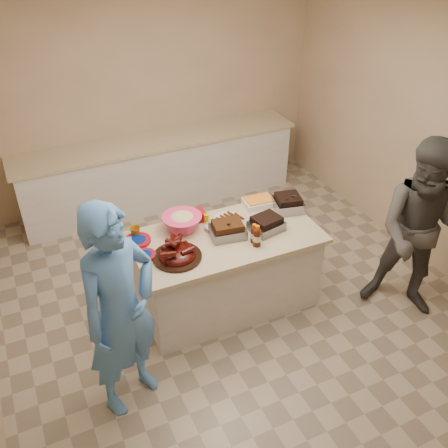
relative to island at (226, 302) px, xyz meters
name	(u,v)px	position (x,y,z in m)	size (l,w,h in m)	color
room	(235,303)	(0.08, -0.05, 0.00)	(4.50, 5.00, 2.70)	tan
back_counter	(160,171)	(0.08, 2.15, 0.45)	(3.60, 0.64, 0.90)	silver
island	(226,302)	(0.00, 0.00, 0.00)	(1.73, 0.91, 0.82)	silver
rib_platter	(177,258)	(-0.53, -0.12, 0.82)	(0.43, 0.43, 0.17)	#430904
pulled_pork_tray	(228,236)	(0.01, -0.01, 0.82)	(0.31, 0.24, 0.09)	#47230F
brisket_tray	(266,230)	(0.38, -0.07, 0.82)	(0.29, 0.24, 0.09)	black
roasting_pan	(287,210)	(0.75, 0.15, 0.82)	(0.27, 0.27, 0.11)	gray
coleslaw_bowl	(183,230)	(-0.33, 0.27, 0.82)	(0.37, 0.37, 0.26)	#EE376D
sausage_plate	(229,220)	(0.13, 0.23, 0.82)	(0.29, 0.29, 0.05)	silver
mac_cheese_dish	(258,205)	(0.53, 0.35, 0.82)	(0.30, 0.22, 0.08)	#FF9B2A
bbq_bottle_a	(257,245)	(0.18, -0.25, 0.82)	(0.07, 0.07, 0.21)	#3A1307
bbq_bottle_b	(254,242)	(0.18, -0.19, 0.82)	(0.06, 0.06, 0.19)	#3A1307
mustard_bottle	(207,223)	(-0.08, 0.27, 0.82)	(0.05, 0.05, 0.13)	yellow
sauce_bowl	(212,230)	(-0.08, 0.15, 0.82)	(0.14, 0.04, 0.14)	silver
plate_stack_large	(138,242)	(-0.77, 0.26, 0.82)	(0.24, 0.24, 0.03)	maroon
plate_stack_small	(145,256)	(-0.77, 0.02, 0.82)	(0.19, 0.19, 0.03)	maroon
plastic_cup	(136,236)	(-0.76, 0.36, 0.82)	(0.10, 0.09, 0.10)	#9D630C
basket_stack	(195,220)	(-0.17, 0.36, 0.82)	(0.20, 0.15, 0.10)	maroon
guest_blue	(133,393)	(-1.17, -0.66, 0.00)	(0.67, 1.83, 0.44)	#518ED9
guest_gray	(403,305)	(1.59, -0.80, 0.00)	(0.87, 1.79, 0.68)	#4C4A45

